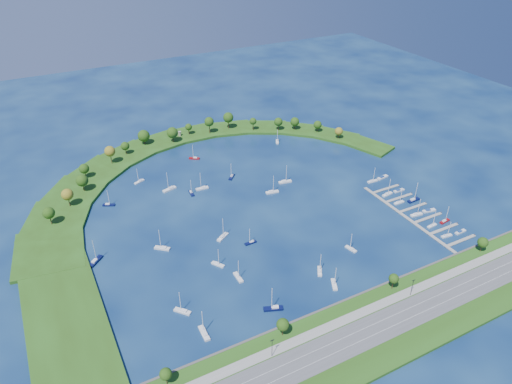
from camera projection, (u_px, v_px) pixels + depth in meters
name	position (u px, v px, depth m)	size (l,w,h in m)	color
ground	(253.00, 202.00, 311.63)	(700.00, 700.00, 0.00)	#081A46
south_shoreline	(373.00, 328.00, 218.71)	(420.00, 43.10, 11.60)	#284813
breakwater	(163.00, 184.00, 329.50)	(286.74, 247.64, 2.00)	#284813
breakwater_trees	(183.00, 141.00, 367.17)	(235.50, 91.08, 14.81)	#382314
harbor_tower	(180.00, 134.00, 394.11)	(2.60, 2.60, 3.96)	gray
dock_system	(415.00, 214.00, 299.15)	(24.28, 82.00, 1.60)	gray
moored_boat_0	(170.00, 189.00, 324.53)	(10.29, 5.34, 14.56)	silver
moored_boat_1	(277.00, 141.00, 388.98)	(5.60, 7.87, 11.42)	silver
moored_boat_2	(191.00, 193.00, 320.39)	(2.80, 7.91, 11.40)	#090E39
moored_boat_3	(232.00, 177.00, 339.12)	(7.13, 7.56, 11.94)	#090E39
moored_boat_4	(204.00, 333.00, 216.42)	(2.90, 9.56, 13.96)	silver
moored_boat_5	(218.00, 264.00, 257.58)	(6.02, 7.71, 11.41)	silver
moored_boat_6	(202.00, 188.00, 325.61)	(9.03, 3.02, 13.07)	silver
moored_boat_7	(238.00, 277.00, 248.75)	(2.50, 8.51, 12.46)	silver
moored_boat_8	(223.00, 237.00, 278.41)	(9.08, 7.09, 13.45)	silver
moored_boat_9	(183.00, 311.00, 228.07)	(7.57, 8.20, 12.84)	silver
moored_boat_10	(96.00, 261.00, 259.74)	(9.12, 8.94, 14.67)	#090E39
moored_boat_11	(351.00, 249.00, 268.98)	(3.79, 7.74, 10.97)	silver
moored_boat_12	(162.00, 248.00, 269.45)	(8.64, 7.85, 13.44)	silver
moored_boat_13	(334.00, 284.00, 244.14)	(5.96, 8.63, 12.46)	silver
moored_boat_14	(285.00, 181.00, 333.14)	(9.70, 4.05, 13.83)	silver
moored_boat_15	(320.00, 271.00, 252.74)	(6.12, 7.86, 11.62)	silver
moored_boat_16	(139.00, 181.00, 333.49)	(8.00, 5.21, 11.46)	silver
moored_boat_17	(194.00, 158.00, 363.61)	(8.18, 6.41, 12.11)	maroon
moored_boat_18	(273.00, 308.00, 229.58)	(9.97, 5.99, 14.18)	#090E39
moored_boat_19	(251.00, 242.00, 273.98)	(7.31, 2.24, 10.66)	#090E39
moored_boat_20	(109.00, 204.00, 308.00)	(8.08, 5.56, 11.65)	#090E39
moored_boat_21	(272.00, 192.00, 321.40)	(9.31, 4.09, 13.23)	silver
docked_boat_0	(447.00, 235.00, 279.55)	(7.35, 2.74, 10.55)	silver
docked_boat_1	(460.00, 232.00, 283.03)	(7.88, 2.54, 1.59)	silver
docked_boat_2	(432.00, 225.00, 288.31)	(7.18, 2.54, 10.35)	silver
docked_boat_3	(445.00, 221.00, 292.25)	(7.93, 3.17, 11.33)	maroon
docked_boat_4	(416.00, 214.00, 298.30)	(8.56, 3.29, 12.27)	silver
docked_boat_5	(429.00, 211.00, 302.31)	(9.31, 4.03, 1.84)	silver
docked_boat_6	(399.00, 202.00, 310.35)	(7.62, 2.20, 11.17)	silver
docked_boat_7	(414.00, 200.00, 312.65)	(9.61, 3.26, 13.90)	#090E39
docked_boat_8	(387.00, 194.00, 318.99)	(8.72, 3.61, 12.44)	silver
docked_boat_9	(399.00, 190.00, 323.38)	(8.20, 2.36, 1.67)	silver
docked_boat_10	(372.00, 181.00, 333.91)	(7.88, 2.50, 11.46)	silver
docked_boat_11	(382.00, 177.00, 338.56)	(9.67, 4.01, 1.91)	silver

